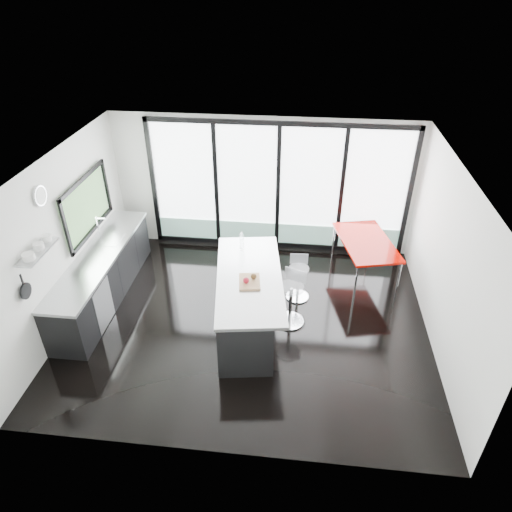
# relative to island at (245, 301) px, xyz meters

# --- Properties ---
(floor) EXTENTS (6.00, 5.00, 0.00)m
(floor) POSITION_rel_island_xyz_m (0.05, 0.07, -0.51)
(floor) COLOR black
(floor) RESTS_ON ground
(ceiling) EXTENTS (6.00, 5.00, 0.00)m
(ceiling) POSITION_rel_island_xyz_m (0.05, 0.07, 2.29)
(ceiling) COLOR white
(ceiling) RESTS_ON wall_back
(wall_back) EXTENTS (6.00, 0.09, 2.80)m
(wall_back) POSITION_rel_island_xyz_m (0.32, 2.54, 0.76)
(wall_back) COLOR silver
(wall_back) RESTS_ON ground
(wall_front) EXTENTS (6.00, 0.00, 2.80)m
(wall_front) POSITION_rel_island_xyz_m (0.05, -2.43, 0.89)
(wall_front) COLOR silver
(wall_front) RESTS_ON ground
(wall_left) EXTENTS (0.26, 5.00, 2.80)m
(wall_left) POSITION_rel_island_xyz_m (-2.93, 0.35, 1.06)
(wall_left) COLOR silver
(wall_left) RESTS_ON ground
(wall_right) EXTENTS (0.00, 5.00, 2.80)m
(wall_right) POSITION_rel_island_xyz_m (3.05, 0.07, 0.89)
(wall_right) COLOR silver
(wall_right) RESTS_ON ground
(counter_cabinets) EXTENTS (0.69, 3.24, 1.36)m
(counter_cabinets) POSITION_rel_island_xyz_m (-2.63, 0.47, -0.04)
(counter_cabinets) COLOR black
(counter_cabinets) RESTS_ON floor
(island) EXTENTS (1.38, 2.57, 1.30)m
(island) POSITION_rel_island_xyz_m (0.00, 0.00, 0.00)
(island) COLOR black
(island) RESTS_ON floor
(bar_stool_near) EXTENTS (0.62, 0.62, 0.76)m
(bar_stool_near) POSITION_rel_island_xyz_m (0.75, 0.14, -0.12)
(bar_stool_near) COLOR silver
(bar_stool_near) RESTS_ON floor
(bar_stool_far) EXTENTS (0.44, 0.44, 0.66)m
(bar_stool_far) POSITION_rel_island_xyz_m (0.86, 0.84, -0.18)
(bar_stool_far) COLOR silver
(bar_stool_far) RESTS_ON floor
(red_table) EXTENTS (1.23, 1.72, 0.83)m
(red_table) POSITION_rel_island_xyz_m (2.07, 1.60, -0.09)
(red_table) COLOR #9E0700
(red_table) RESTS_ON floor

